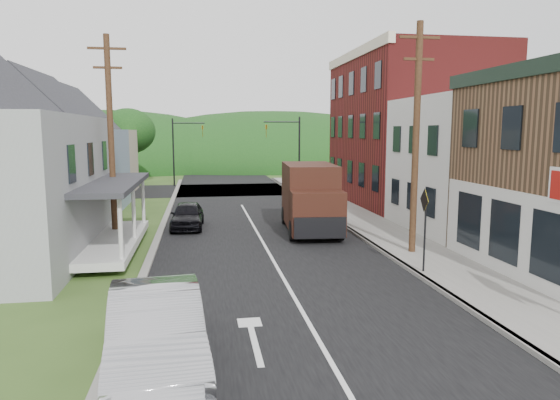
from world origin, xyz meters
name	(u,v)px	position (x,y,z in m)	size (l,w,h in m)	color
ground	(289,289)	(0.00, 0.00, 0.00)	(120.00, 120.00, 0.00)	#2D4719
road	(255,228)	(0.00, 10.00, 0.00)	(9.00, 90.00, 0.02)	black
cross_road	(233,190)	(0.00, 27.00, 0.00)	(60.00, 9.00, 0.02)	black
sidewalk_right	(379,231)	(5.90, 8.00, 0.07)	(2.80, 55.00, 0.15)	slate
curb_right	(352,232)	(4.55, 8.00, 0.07)	(0.20, 55.00, 0.15)	slate
curb_left	(158,238)	(-4.65, 8.00, 0.06)	(0.30, 55.00, 0.12)	slate
storefront_white	(490,165)	(11.30, 7.50, 3.25)	(8.00, 7.00, 6.50)	silver
storefront_red	(411,130)	(11.30, 17.00, 5.00)	(8.00, 12.00, 10.00)	maroon
house_blue	(60,151)	(-11.00, 17.00, 3.69)	(7.14, 8.16, 7.28)	#8191AF
house_cream	(85,147)	(-11.50, 26.00, 3.69)	(7.14, 8.16, 7.28)	#BBAA91
utility_pole_right	(416,137)	(5.60, 3.50, 4.66)	(1.60, 0.26, 9.00)	#472D19
utility_pole_left	(111,137)	(-6.50, 8.00, 4.66)	(1.60, 0.26, 9.00)	#472D19
traffic_signal_right	(291,146)	(4.30, 23.50, 3.76)	(2.87, 0.20, 6.00)	black
traffic_signal_left	(181,144)	(-4.30, 30.50, 3.76)	(2.87, 0.20, 6.00)	black
tree_left_d	(128,131)	(-9.00, 32.00, 4.88)	(4.80, 4.80, 6.94)	#382616
forested_ridge	(220,167)	(0.00, 55.00, 0.00)	(90.00, 30.00, 16.00)	#103611
silver_sedan	(156,332)	(-3.62, -4.93, 0.86)	(1.81, 5.20, 1.71)	#B4B4B9
dark_sedan	(187,215)	(-3.37, 10.51, 0.66)	(1.56, 3.88, 1.32)	black
delivery_van	(311,198)	(2.61, 8.69, 1.67)	(2.85, 6.06, 3.29)	black
warning_sign	(425,219)	(4.77, 0.74, 1.97)	(0.16, 0.79, 2.85)	black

